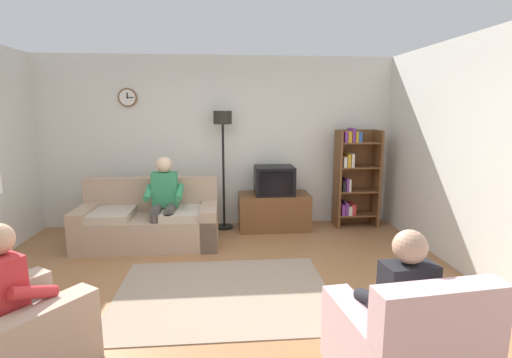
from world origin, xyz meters
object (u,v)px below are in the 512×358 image
object	(u,v)px
armchair_near_bookshelf	(403,349)
armchair_near_window	(9,336)
bookshelf	(353,176)
person_in_left_armchair	(17,290)
person_on_couch	(164,197)
person_in_right_armchair	(398,299)
floor_lamp	(223,137)
couch	(149,222)
tv_stand	(274,211)
tv	(274,180)

from	to	relation	value
armchair_near_bookshelf	armchair_near_window	bearing A→B (deg)	172.06
bookshelf	person_in_left_armchair	bearing A→B (deg)	-137.93
person_on_couch	person_in_right_armchair	bearing A→B (deg)	-55.18
floor_lamp	armchair_near_bookshelf	world-z (taller)	floor_lamp
couch	bookshelf	xyz separation A→B (m)	(3.13, 0.62, 0.50)
floor_lamp	person_on_couch	bearing A→B (deg)	-137.10
bookshelf	armchair_near_window	size ratio (longest dim) A/B	1.34
tv_stand	person_in_left_armchair	bearing A→B (deg)	-125.81
tv_stand	person_in_left_armchair	size ratio (longest dim) A/B	0.98
couch	tv_stand	bearing A→B (deg)	16.57
tv	person_in_left_armchair	bearing A→B (deg)	-126.02
tv	armchair_near_bookshelf	bearing A→B (deg)	-83.68
couch	tv	distance (m)	1.96
armchair_near_bookshelf	person_on_couch	distance (m)	3.57
floor_lamp	armchair_near_window	xyz separation A→B (m)	(-1.53, -3.32, -1.16)
floor_lamp	armchair_near_bookshelf	size ratio (longest dim) A/B	1.92
tv_stand	person_on_couch	size ratio (longest dim) A/B	0.89
couch	armchair_near_window	size ratio (longest dim) A/B	1.62
couch	tv_stand	size ratio (longest dim) A/B	1.74
couch	armchair_near_window	xyz separation A→B (m)	(-0.49, -2.67, -0.02)
bookshelf	person_in_right_armchair	world-z (taller)	bookshelf
tv_stand	armchair_near_window	world-z (taller)	armchair_near_window
person_in_right_armchair	floor_lamp	bearing A→B (deg)	108.00
tv_stand	floor_lamp	xyz separation A→B (m)	(-0.79, 0.10, 1.17)
person_on_couch	tv	bearing A→B (deg)	21.55
person_in_left_armchair	person_in_right_armchair	xyz separation A→B (m)	(2.65, -0.36, 0.00)
armchair_near_bookshelf	person_in_left_armchair	bearing A→B (deg)	170.39
tv_stand	armchair_near_window	distance (m)	3.97
couch	tv	xyz separation A→B (m)	(1.83, 0.52, 0.47)
armchair_near_window	floor_lamp	bearing A→B (deg)	65.16
floor_lamp	tv_stand	bearing A→B (deg)	-7.18
tv	bookshelf	world-z (taller)	bookshelf
floor_lamp	couch	bearing A→B (deg)	-148.37
floor_lamp	person_in_right_armchair	world-z (taller)	floor_lamp
tv_stand	bookshelf	world-z (taller)	bookshelf
tv_stand	person_on_couch	bearing A→B (deg)	-157.70
armchair_near_bookshelf	bookshelf	bearing A→B (deg)	76.22
floor_lamp	person_on_couch	xyz separation A→B (m)	(-0.81, -0.75, -0.75)
tv_stand	tv	bearing A→B (deg)	-90.00
tv	bookshelf	bearing A→B (deg)	4.27
tv	person_in_left_armchair	distance (m)	3.86
person_on_couch	person_in_left_armchair	world-z (taller)	person_on_couch
tv_stand	couch	bearing A→B (deg)	-163.43
armchair_near_window	person_on_couch	distance (m)	2.69
armchair_near_bookshelf	person_in_right_armchair	bearing A→B (deg)	96.28
tv_stand	person_on_couch	distance (m)	1.78
tv_stand	armchair_near_window	xyz separation A→B (m)	(-2.32, -3.22, 0.01)
armchair_near_bookshelf	person_in_right_armchair	world-z (taller)	person_in_right_armchair
tv	armchair_near_window	xyz separation A→B (m)	(-2.32, -3.19, -0.50)
floor_lamp	armchair_near_window	size ratio (longest dim) A/B	1.57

